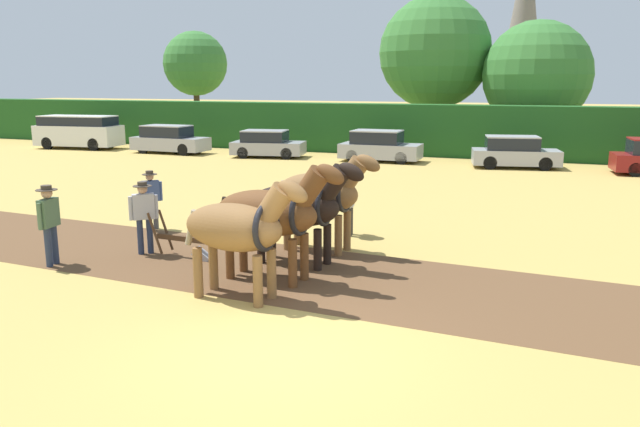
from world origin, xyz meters
TOP-DOWN VIEW (x-y plane):
  - ground_plane at (0.00, 0.00)m, footprint 240.00×240.00m
  - plowed_furrow_strip at (-6.90, 3.80)m, footprint 34.72×5.53m
  - hedgerow at (0.00, 26.28)m, footprint 72.71×1.80m
  - tree_far_left at (-22.31, 32.75)m, footprint 4.72×4.72m
  - tree_left at (-4.23, 31.69)m, footprint 6.92×6.92m
  - tree_center_left at (1.89, 30.91)m, footprint 6.22×6.22m
  - church_spire at (-0.95, 57.67)m, footprint 2.83×2.83m
  - draft_horse_lead_left at (-1.70, 1.70)m, footprint 2.66×1.02m
  - draft_horse_lead_right at (-1.63, 2.94)m, footprint 2.95×1.07m
  - draft_horse_trail_left at (-1.58, 4.18)m, footprint 2.86×1.04m
  - draft_horse_trail_right at (-1.53, 5.43)m, footprint 2.74×1.09m
  - plow at (-4.16, 3.68)m, footprint 1.61×0.48m
  - farmer_at_plow at (-5.28, 3.63)m, footprint 0.51×0.49m
  - farmer_beside_team at (-1.38, 7.13)m, footprint 0.41×0.63m
  - farmer_onlooker_left at (-6.60, 2.09)m, footprint 0.45×0.68m
  - farmer_onlooker_right at (-6.67, 5.78)m, footprint 0.46×0.50m
  - parked_van at (-23.93, 22.00)m, footprint 5.33×2.60m
  - parked_car_left at (-17.28, 21.85)m, footprint 4.39×1.72m
  - parked_car_center_left at (-11.23, 22.16)m, footprint 4.12×2.57m
  - parked_car_center at (-5.08, 22.60)m, footprint 4.11×1.94m
  - parked_car_center_right at (1.54, 22.56)m, footprint 4.24×2.49m

SIDE VIEW (x-z plane):
  - ground_plane at x=0.00m, z-range 0.00..0.00m
  - plowed_furrow_strip at x=-6.90m, z-range 0.00..0.01m
  - plow at x=-4.16m, z-range -0.25..0.88m
  - parked_car_center_left at x=-11.23m, z-range -0.03..1.42m
  - parked_car_center_right at x=1.54m, z-range -0.03..1.47m
  - parked_car_center at x=-5.08m, z-range -0.04..1.54m
  - parked_car_left at x=-17.28m, z-range -0.03..1.55m
  - farmer_onlooker_right at x=-6.67m, z-range 0.13..1.75m
  - farmer_beside_team at x=-1.38m, z-range 0.13..1.75m
  - farmer_at_plow at x=-5.28m, z-range 0.15..1.87m
  - parked_van at x=-23.93m, z-range 0.04..2.03m
  - farmer_onlooker_left at x=-6.60m, z-range 0.17..1.96m
  - draft_horse_trail_left at x=-1.58m, z-range 0.12..2.53m
  - draft_horse_lead_left at x=-1.70m, z-range 0.17..2.55m
  - hedgerow at x=0.00m, z-range 0.00..2.78m
  - draft_horse_trail_right at x=-1.53m, z-range 0.17..2.62m
  - draft_horse_lead_right at x=-1.63m, z-range 0.14..2.67m
  - tree_center_left at x=1.89m, z-range 0.63..8.13m
  - tree_far_left at x=-22.31m, z-range 1.46..9.15m
  - tree_left at x=-4.23m, z-range 1.15..10.38m
  - church_spire at x=-0.95m, z-range 0.43..18.81m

